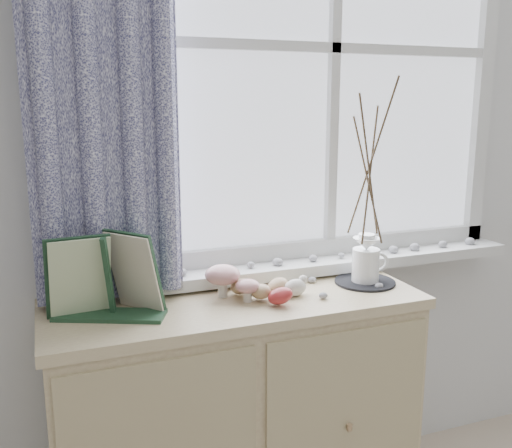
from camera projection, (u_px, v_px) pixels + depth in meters
name	position (u px, v px, depth m)	size (l,w,h in m)	color
sideboard	(237.00, 420.00, 1.90)	(1.20, 0.45, 0.85)	beige
botanical_book	(109.00, 278.00, 1.61)	(0.37, 0.13, 0.26)	#1D3C25
toadstool_cluster	(229.00, 278.00, 1.81)	(0.16, 0.17, 0.11)	beige
wooden_eggs	(265.00, 290.00, 1.80)	(0.17, 0.18, 0.08)	tan
songbird_figurine	(295.00, 287.00, 1.84)	(0.12, 0.05, 0.06)	silver
crocheted_doily	(365.00, 282.00, 1.97)	(0.21, 0.21, 0.01)	black
twig_pitcher	(370.00, 167.00, 1.89)	(0.31, 0.31, 0.70)	white
sideboard_pebbles	(338.00, 287.00, 1.90)	(0.25, 0.19, 0.02)	#9C9C9F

